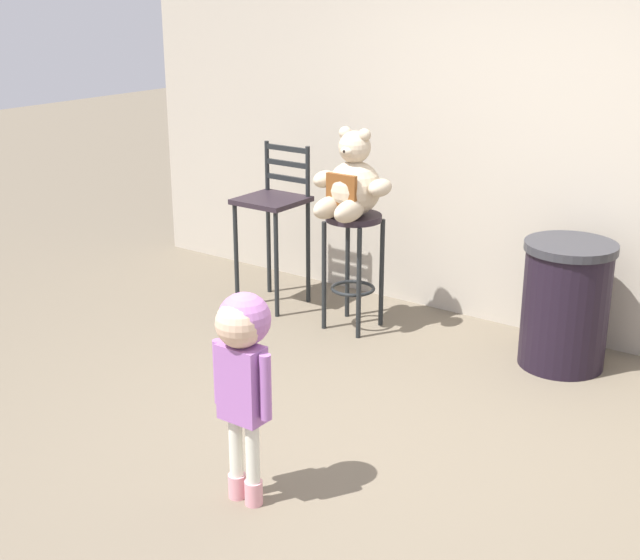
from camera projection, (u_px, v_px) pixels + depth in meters
The scene contains 7 objects.
ground_plane at pixel (366, 456), 4.35m from camera, with size 24.00×24.00×0.00m, color #675C4B.
building_wall at pixel (565, 33), 5.39m from camera, with size 6.68×0.30×3.85m, color #B1A796.
bar_stool_with_teddy at pixel (353, 249), 5.79m from camera, with size 0.37×0.37×0.79m.
teddy_bear at pixel (352, 185), 5.63m from camera, with size 0.55×0.50×0.57m.
child_walking at pixel (243, 354), 3.76m from camera, with size 0.31×0.25×0.99m.
trash_bin at pixel (566, 304), 5.26m from camera, with size 0.54×0.54×0.78m.
bar_chair_empty at pixel (274, 210), 6.19m from camera, with size 0.43×0.43×1.14m.
Camera 1 is at (2.06, -3.24, 2.24)m, focal length 49.29 mm.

